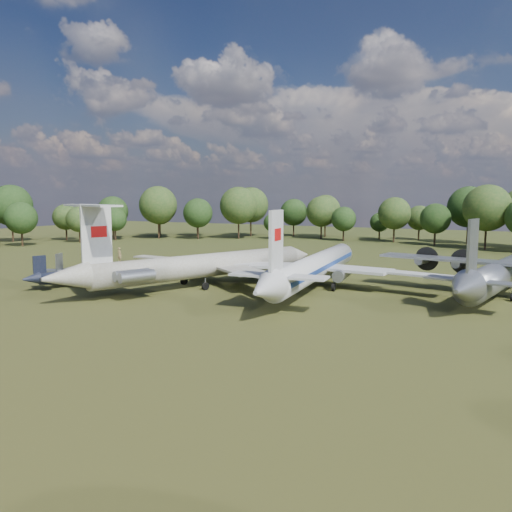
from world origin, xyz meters
The scene contains 7 objects.
ground centered at (0.00, 0.00, 0.00)m, with size 300.00×300.00×0.00m, color #1D3511.
il62_airliner centered at (-0.73, -1.20, 2.38)m, with size 37.38×48.59×4.77m, color #B5B5B0, non-canonical shape.
tu104_jet centered at (14.59, 4.27, 2.47)m, with size 37.04×49.39×4.94m, color silver, non-canonical shape.
an12_transport centered at (37.89, 8.49, 2.33)m, with size 31.64×35.36×4.65m, color #9A9CA2, non-canonical shape.
small_prop_west centered at (-17.62, -9.73, 1.24)m, with size 12.37×16.86×2.47m, color black, non-canonical shape.
small_prop_northwest centered at (-21.18, -6.35, 1.22)m, with size 12.21×16.65×2.44m, color #A3A6AB, non-canonical shape.
person_on_il62 centered at (-5.86, -13.51, 5.68)m, with size 0.67×0.44×1.83m, color olive.
Camera 1 is at (39.11, -62.72, 13.10)m, focal length 35.00 mm.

